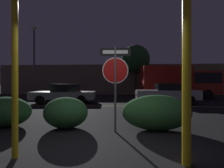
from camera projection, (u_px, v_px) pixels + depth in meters
ground_plane at (99, 151)px, 3.55m from camera, size 260.00×260.00×0.00m
road_center_stripe at (115, 106)px, 10.61m from camera, size 40.65×0.12×0.01m
stop_sign at (115, 72)px, 4.96m from camera, size 0.87×0.06×2.43m
yellow_pole_left at (15, 61)px, 3.22m from camera, size 0.11×0.11×3.59m
yellow_pole_right at (187, 79)px, 2.93m from camera, size 0.15×0.15×2.89m
hedge_bush_1 at (6, 112)px, 5.56m from camera, size 1.64×1.15×0.95m
hedge_bush_2 at (66, 113)px, 5.37m from camera, size 1.36×1.14×0.96m
hedge_bush_3 at (157, 113)px, 5.12m from camera, size 2.02×0.94×1.04m
passing_car_2 at (65, 93)px, 12.26m from camera, size 4.52×2.29×1.33m
passing_car_3 at (167, 93)px, 12.06m from camera, size 4.25×1.82×1.37m
delivery_truck at (180, 81)px, 16.04m from camera, size 7.02×2.73×2.91m
street_lamp at (34, 49)px, 17.19m from camera, size 0.50×0.50×7.13m
tree_1 at (136, 59)px, 20.52m from camera, size 3.34×3.34×5.90m
building_backdrop at (114, 80)px, 23.76m from camera, size 29.02×4.76×3.72m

